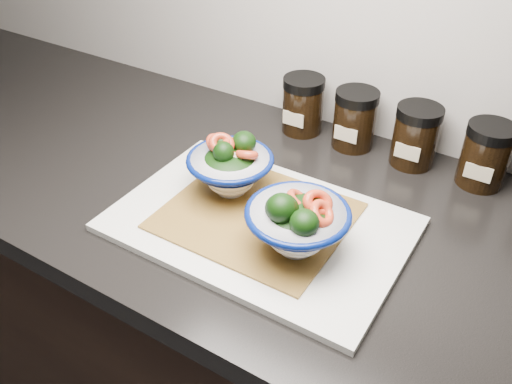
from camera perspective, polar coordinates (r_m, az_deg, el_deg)
The scene contains 9 objects.
countertop at distance 0.89m, azimuth 5.78°, elevation -3.58°, with size 3.50×0.60×0.04m, color black.
cutting_board at distance 0.85m, azimuth 0.36°, elevation -3.39°, with size 0.45×0.30×0.01m, color silver.
bamboo_mat at distance 0.86m, azimuth 0.00°, elevation -2.48°, with size 0.28×0.24×0.00m, color #A27630.
bowl_left at distance 0.88m, azimuth -2.72°, elevation 2.68°, with size 0.14×0.14×0.11m.
bowl_right at distance 0.77m, azimuth 4.37°, elevation -3.19°, with size 0.15×0.15×0.11m.
spice_jar_a at distance 1.08m, azimuth 4.95°, elevation 9.13°, with size 0.08×0.08×0.11m.
spice_jar_b at distance 1.05m, azimuth 10.36°, elevation 7.56°, with size 0.08×0.08×0.11m.
spice_jar_c at distance 1.02m, azimuth 16.45°, elevation 5.70°, with size 0.08×0.08×0.11m.
spice_jar_d at distance 1.00m, azimuth 23.02°, elevation 3.60°, with size 0.08×0.08×0.11m.
Camera 1 is at (0.28, 0.82, 1.45)m, focal length 38.00 mm.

